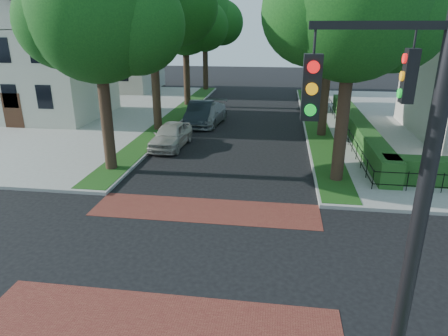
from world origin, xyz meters
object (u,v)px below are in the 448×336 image
Objects in this scene: traffic_signal at (410,171)px; parked_car_rear at (207,114)px; parked_car_middle at (200,113)px; parked_car_front at (171,135)px.

parked_car_rear is at bearing 108.63° from traffic_signal.
parked_car_rear is (-7.41, 21.98, -3.96)m from traffic_signal.
parked_car_middle is 0.96× the size of parked_car_rear.
parked_car_middle is 0.51m from parked_car_rear.
parked_car_middle is at bearing 87.43° from parked_car_front.
traffic_signal is 1.62× the size of parked_car_middle.
parked_car_front is (-8.49, 15.84, -3.97)m from traffic_signal.
traffic_signal reaches higher than parked_car_front.
parked_car_middle is (0.57, 6.14, 0.07)m from parked_car_front.
parked_car_middle is (-7.92, 21.98, -3.89)m from traffic_signal.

